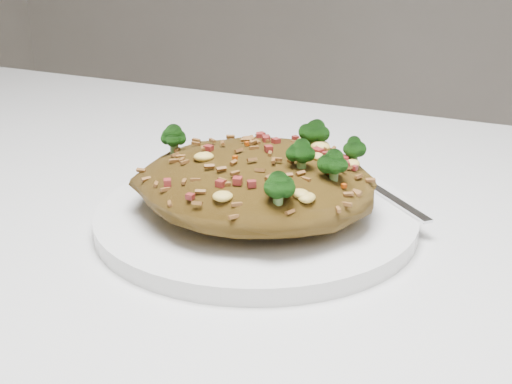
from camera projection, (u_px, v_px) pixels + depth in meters
dining_table at (195, 315)px, 0.62m from camera, size 1.20×0.80×0.75m
plate at (256, 217)px, 0.58m from camera, size 0.26×0.26×0.01m
fried_rice at (257, 173)px, 0.56m from camera, size 0.19×0.18×0.07m
fork at (378, 190)px, 0.61m from camera, size 0.13×0.12×0.00m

